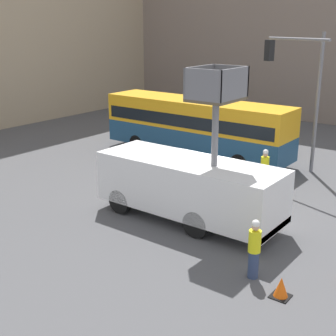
# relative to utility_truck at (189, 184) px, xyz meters

# --- Properties ---
(ground_plane) EXTENTS (120.00, 120.00, 0.00)m
(ground_plane) POSITION_rel_utility_truck_xyz_m (1.19, -0.06, -1.50)
(ground_plane) COLOR #4C4C4F
(building_backdrop_side) EXTENTS (10.00, 28.00, 15.49)m
(building_backdrop_side) POSITION_rel_utility_truck_xyz_m (26.10, 6.01, 6.25)
(building_backdrop_side) COLOR gray
(building_backdrop_side) RESTS_ON ground_plane
(utility_truck) EXTENTS (2.49, 7.38, 5.95)m
(utility_truck) POSITION_rel_utility_truck_xyz_m (0.00, 0.00, 0.00)
(utility_truck) COLOR white
(utility_truck) RESTS_ON ground_plane
(city_bus) EXTENTS (2.57, 11.24, 3.24)m
(city_bus) POSITION_rel_utility_truck_xyz_m (7.79, 4.93, 0.39)
(city_bus) COLOR navy
(city_bus) RESTS_ON ground_plane
(traffic_light_pole) EXTENTS (3.66, 3.41, 6.98)m
(traffic_light_pole) POSITION_rel_utility_truck_xyz_m (7.80, -1.12, 3.18)
(traffic_light_pole) COLOR slate
(traffic_light_pole) RESTS_ON ground_plane
(road_worker_near_truck) EXTENTS (0.38, 0.38, 1.89)m
(road_worker_near_truck) POSITION_rel_utility_truck_xyz_m (-2.37, -4.03, -0.55)
(road_worker_near_truck) COLOR navy
(road_worker_near_truck) RESTS_ON ground_plane
(road_worker_directing) EXTENTS (0.38, 0.38, 1.92)m
(road_worker_directing) POSITION_rel_utility_truck_xyz_m (4.96, -0.77, -0.53)
(road_worker_directing) COLOR navy
(road_worker_directing) RESTS_ON ground_plane
(traffic_cone_mid_road) EXTENTS (0.53, 0.53, 0.61)m
(traffic_cone_mid_road) POSITION_rel_utility_truck_xyz_m (-2.85, -5.15, -1.21)
(traffic_cone_mid_road) COLOR black
(traffic_cone_mid_road) RESTS_ON ground_plane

